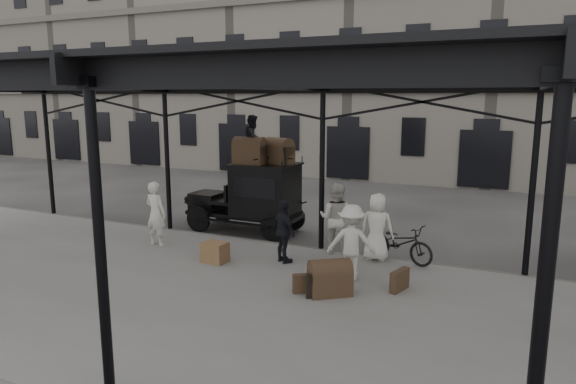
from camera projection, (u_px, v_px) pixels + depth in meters
The scene contains 18 objects.
ground at pixel (290, 277), 12.05m from camera, with size 120.00×120.00×0.00m, color #383533.
platform at pixel (249, 305), 10.25m from camera, with size 28.00×8.00×0.15m, color slate.
canopy at pixel (253, 74), 9.67m from camera, with size 22.50×9.00×4.74m.
building_frontage at pixel (432, 41), 26.84m from camera, with size 64.00×8.00×14.00m, color slate.
taxi at pixel (256, 194), 15.80m from camera, with size 3.65×1.55×2.18m.
porter_left at pixel (156, 214), 13.96m from camera, with size 0.65×0.43×1.78m, color silver.
porter_midleft at pixel (336, 218), 13.26m from camera, with size 0.90×0.70×1.85m, color beige.
porter_centre at pixel (377, 227), 12.71m from camera, with size 0.83×0.54×1.69m, color silver.
porter_official at pixel (284, 232), 12.51m from camera, with size 0.92×0.38×1.56m, color black.
porter_right at pixel (352, 242), 11.35m from camera, with size 1.10×0.63×1.70m, color beige.
bicycle at pixel (400, 243), 12.66m from camera, with size 0.63×1.81×0.95m, color black.
porter_roof at pixel (253, 139), 15.41m from camera, with size 0.71×0.55×1.46m, color black.
steamer_trunk_roof_near at pixel (250, 153), 15.37m from camera, with size 0.93×0.57×0.68m, color #453220, non-canonical shape.
steamer_trunk_roof_far at pixel (279, 153), 15.47m from camera, with size 0.89×0.54×0.65m, color #453220, non-canonical shape.
steamer_trunk_platform at pixel (330, 280), 10.55m from camera, with size 0.85×0.52×0.63m, color #453220, non-canonical shape.
wicker_hamper at pixel (215, 252), 12.63m from camera, with size 0.60×0.45×0.50m, color olive.
suitcase_upright at pixel (400, 280), 10.78m from camera, with size 0.15×0.60×0.45m, color #453220.
suitcase_flat at pixel (307, 283), 10.67m from camera, with size 0.60×0.15×0.40m, color #453220.
Camera 1 is at (4.74, -10.45, 4.18)m, focal length 32.00 mm.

